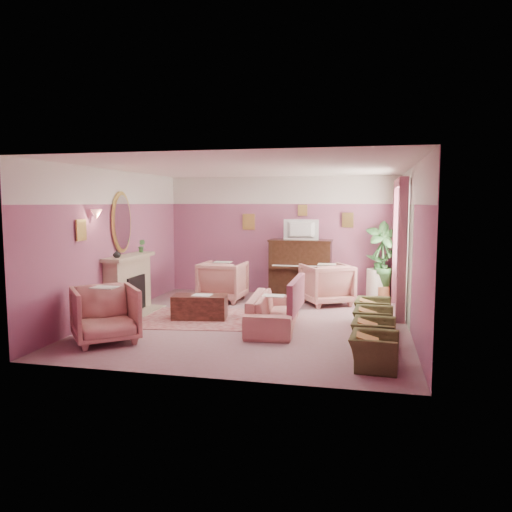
% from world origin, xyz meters
% --- Properties ---
extents(floor, '(5.50, 6.00, 0.01)m').
position_xyz_m(floor, '(0.00, 0.00, 0.00)').
color(floor, gray).
rests_on(floor, ground).
extents(ceiling, '(5.50, 6.00, 0.01)m').
position_xyz_m(ceiling, '(0.00, 0.00, 2.80)').
color(ceiling, white).
rests_on(ceiling, wall_back).
extents(wall_back, '(5.50, 0.02, 2.80)m').
position_xyz_m(wall_back, '(0.00, 3.00, 1.40)').
color(wall_back, '#79486A').
rests_on(wall_back, floor).
extents(wall_front, '(5.50, 0.02, 2.80)m').
position_xyz_m(wall_front, '(0.00, -3.00, 1.40)').
color(wall_front, '#79486A').
rests_on(wall_front, floor).
extents(wall_left, '(0.02, 6.00, 2.80)m').
position_xyz_m(wall_left, '(-2.75, 0.00, 1.40)').
color(wall_left, '#79486A').
rests_on(wall_left, floor).
extents(wall_right, '(0.02, 6.00, 2.80)m').
position_xyz_m(wall_right, '(2.75, 0.00, 1.40)').
color(wall_right, '#79486A').
rests_on(wall_right, floor).
extents(picture_rail_band, '(5.50, 0.01, 0.65)m').
position_xyz_m(picture_rail_band, '(0.00, 2.99, 2.47)').
color(picture_rail_band, silver).
rests_on(picture_rail_band, wall_back).
extents(stripe_panel, '(0.01, 3.00, 2.15)m').
position_xyz_m(stripe_panel, '(2.73, 1.30, 1.07)').
color(stripe_panel, beige).
rests_on(stripe_panel, wall_right).
extents(fireplace_surround, '(0.30, 1.40, 1.10)m').
position_xyz_m(fireplace_surround, '(-2.59, 0.20, 0.55)').
color(fireplace_surround, tan).
rests_on(fireplace_surround, floor).
extents(fireplace_inset, '(0.18, 0.72, 0.68)m').
position_xyz_m(fireplace_inset, '(-2.49, 0.20, 0.40)').
color(fireplace_inset, black).
rests_on(fireplace_inset, floor).
extents(fire_ember, '(0.06, 0.54, 0.10)m').
position_xyz_m(fire_ember, '(-2.45, 0.20, 0.22)').
color(fire_ember, '#EE6B00').
rests_on(fire_ember, floor).
extents(mantel_shelf, '(0.40, 1.55, 0.07)m').
position_xyz_m(mantel_shelf, '(-2.56, 0.20, 1.12)').
color(mantel_shelf, tan).
rests_on(mantel_shelf, fireplace_surround).
extents(hearth, '(0.55, 1.50, 0.02)m').
position_xyz_m(hearth, '(-2.39, 0.20, 0.01)').
color(hearth, tan).
rests_on(hearth, floor).
extents(mirror_frame, '(0.04, 0.72, 1.20)m').
position_xyz_m(mirror_frame, '(-2.70, 0.20, 1.80)').
color(mirror_frame, '#CDB554').
rests_on(mirror_frame, wall_left).
extents(mirror_glass, '(0.01, 0.60, 1.06)m').
position_xyz_m(mirror_glass, '(-2.67, 0.20, 1.80)').
color(mirror_glass, silver).
rests_on(mirror_glass, wall_left).
extents(sconce_shade, '(0.20, 0.20, 0.16)m').
position_xyz_m(sconce_shade, '(-2.62, -0.85, 1.98)').
color(sconce_shade, '#FF9580').
rests_on(sconce_shade, wall_left).
extents(piano, '(1.40, 0.60, 1.30)m').
position_xyz_m(piano, '(0.50, 2.68, 0.65)').
color(piano, black).
rests_on(piano, floor).
extents(piano_keyshelf, '(1.30, 0.12, 0.06)m').
position_xyz_m(piano_keyshelf, '(0.50, 2.33, 0.72)').
color(piano_keyshelf, black).
rests_on(piano_keyshelf, piano).
extents(piano_keys, '(1.20, 0.08, 0.02)m').
position_xyz_m(piano_keys, '(0.50, 2.33, 0.76)').
color(piano_keys, white).
rests_on(piano_keys, piano).
extents(piano_top, '(1.45, 0.65, 0.04)m').
position_xyz_m(piano_top, '(0.50, 2.68, 1.31)').
color(piano_top, black).
rests_on(piano_top, piano).
extents(television, '(0.80, 0.12, 0.48)m').
position_xyz_m(television, '(0.50, 2.63, 1.60)').
color(television, black).
rests_on(television, piano).
extents(print_back_left, '(0.30, 0.03, 0.38)m').
position_xyz_m(print_back_left, '(-0.80, 2.96, 1.72)').
color(print_back_left, '#CDB554').
rests_on(print_back_left, wall_back).
extents(print_back_right, '(0.26, 0.03, 0.34)m').
position_xyz_m(print_back_right, '(1.55, 2.96, 1.78)').
color(print_back_right, '#CDB554').
rests_on(print_back_right, wall_back).
extents(print_back_mid, '(0.22, 0.03, 0.26)m').
position_xyz_m(print_back_mid, '(0.50, 2.96, 2.00)').
color(print_back_mid, '#CDB554').
rests_on(print_back_mid, wall_back).
extents(print_left_wall, '(0.03, 0.28, 0.36)m').
position_xyz_m(print_left_wall, '(-2.71, -1.20, 1.72)').
color(print_left_wall, '#CDB554').
rests_on(print_left_wall, wall_left).
extents(window_blind, '(0.03, 1.40, 1.80)m').
position_xyz_m(window_blind, '(2.70, 1.55, 1.70)').
color(window_blind, beige).
rests_on(window_blind, wall_right).
extents(curtain_left, '(0.16, 0.34, 2.60)m').
position_xyz_m(curtain_left, '(2.62, 0.63, 1.30)').
color(curtain_left, '#96495F').
rests_on(curtain_left, floor).
extents(curtain_right, '(0.16, 0.34, 2.60)m').
position_xyz_m(curtain_right, '(2.62, 2.47, 1.30)').
color(curtain_right, '#96495F').
rests_on(curtain_right, floor).
extents(pelmet, '(0.16, 2.20, 0.16)m').
position_xyz_m(pelmet, '(2.62, 1.55, 2.56)').
color(pelmet, '#96495F').
rests_on(pelmet, wall_right).
extents(mantel_plant, '(0.16, 0.16, 0.28)m').
position_xyz_m(mantel_plant, '(-2.55, 0.75, 1.29)').
color(mantel_plant, '#387337').
rests_on(mantel_plant, mantel_shelf).
extents(mantel_vase, '(0.16, 0.16, 0.16)m').
position_xyz_m(mantel_vase, '(-2.55, -0.30, 1.23)').
color(mantel_vase, silver).
rests_on(mantel_vase, mantel_shelf).
extents(area_rug, '(2.73, 2.13, 0.01)m').
position_xyz_m(area_rug, '(-0.93, 0.05, 0.01)').
color(area_rug, '#A05E5F').
rests_on(area_rug, floor).
extents(coffee_table, '(1.06, 0.65, 0.45)m').
position_xyz_m(coffee_table, '(-1.05, 0.02, 0.23)').
color(coffee_table, '#3F1E16').
rests_on(coffee_table, floor).
extents(table_paper, '(0.35, 0.28, 0.01)m').
position_xyz_m(table_paper, '(-1.00, 0.02, 0.46)').
color(table_paper, silver).
rests_on(table_paper, coffee_table).
extents(sofa, '(0.66, 1.97, 0.80)m').
position_xyz_m(sofa, '(0.42, -0.32, 0.40)').
color(sofa, tan).
rests_on(sofa, floor).
extents(sofa_throw, '(0.10, 1.49, 0.55)m').
position_xyz_m(sofa_throw, '(0.82, -0.32, 0.60)').
color(sofa_throw, '#96495F').
rests_on(sofa_throw, sofa).
extents(floral_armchair_left, '(0.94, 0.94, 0.98)m').
position_xyz_m(floral_armchair_left, '(-1.12, 1.80, 0.49)').
color(floral_armchair_left, tan).
rests_on(floral_armchair_left, floor).
extents(floral_armchair_right, '(0.94, 0.94, 0.98)m').
position_xyz_m(floral_armchair_right, '(1.17, 1.91, 0.49)').
color(floral_armchair_right, tan).
rests_on(floral_armchair_right, floor).
extents(floral_armchair_front, '(0.94, 0.94, 0.98)m').
position_xyz_m(floral_armchair_front, '(-1.97, -1.80, 0.49)').
color(floral_armchair_front, tan).
rests_on(floral_armchair_front, floor).
extents(olive_chair_a, '(0.50, 0.71, 0.61)m').
position_xyz_m(olive_chair_a, '(2.13, -2.16, 0.31)').
color(olive_chair_a, '#4D512A').
rests_on(olive_chair_a, floor).
extents(olive_chair_b, '(0.50, 0.71, 0.61)m').
position_xyz_m(olive_chair_b, '(2.13, -1.34, 0.31)').
color(olive_chair_b, '#4D512A').
rests_on(olive_chair_b, floor).
extents(olive_chair_c, '(0.50, 0.71, 0.61)m').
position_xyz_m(olive_chair_c, '(2.13, -0.52, 0.31)').
color(olive_chair_c, '#4D512A').
rests_on(olive_chair_c, floor).
extents(olive_chair_d, '(0.50, 0.71, 0.61)m').
position_xyz_m(olive_chair_d, '(2.13, 0.30, 0.31)').
color(olive_chair_d, '#4D512A').
rests_on(olive_chair_d, floor).
extents(side_table, '(0.52, 0.52, 0.70)m').
position_xyz_m(side_table, '(2.26, 2.64, 0.35)').
color(side_table, silver).
rests_on(side_table, floor).
extents(side_plant_big, '(0.30, 0.30, 0.34)m').
position_xyz_m(side_plant_big, '(2.26, 2.64, 0.87)').
color(side_plant_big, '#387337').
rests_on(side_plant_big, side_table).
extents(side_plant_small, '(0.16, 0.16, 0.28)m').
position_xyz_m(side_plant_small, '(2.38, 2.54, 0.84)').
color(side_plant_small, '#387337').
rests_on(side_plant_small, side_table).
extents(palm_pot, '(0.34, 0.34, 0.34)m').
position_xyz_m(palm_pot, '(2.34, 2.53, 0.17)').
color(palm_pot, '#AE6C45').
rests_on(palm_pot, floor).
extents(palm_plant, '(0.76, 0.76, 1.44)m').
position_xyz_m(palm_plant, '(2.34, 2.53, 1.06)').
color(palm_plant, '#387337').
rests_on(palm_plant, palm_pot).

